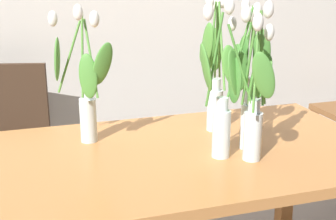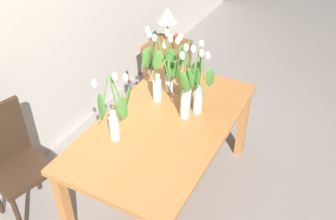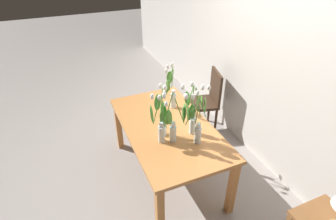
# 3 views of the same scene
# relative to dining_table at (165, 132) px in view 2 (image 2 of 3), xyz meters

# --- Properties ---
(ground_plane) EXTENTS (18.00, 18.00, 0.00)m
(ground_plane) POSITION_rel_dining_table_xyz_m (0.00, 0.00, -0.65)
(ground_plane) COLOR gray
(room_wall_rear) EXTENTS (9.00, 0.10, 2.70)m
(room_wall_rear) POSITION_rel_dining_table_xyz_m (0.00, 1.26, 0.70)
(room_wall_rear) COLOR beige
(room_wall_rear) RESTS_ON ground
(dining_table) EXTENTS (1.60, 0.90, 0.74)m
(dining_table) POSITION_rel_dining_table_xyz_m (0.00, 0.00, 0.00)
(dining_table) COLOR #B7753D
(dining_table) RESTS_ON ground
(tulip_vase_0) EXTENTS (0.20, 0.22, 0.57)m
(tulip_vase_0) POSITION_rel_dining_table_xyz_m (0.23, -0.15, 0.32)
(tulip_vase_0) COLOR silver
(tulip_vase_0) RESTS_ON dining_table
(tulip_vase_1) EXTENTS (0.24, 0.17, 0.56)m
(tulip_vase_1) POSITION_rel_dining_table_xyz_m (-0.33, 0.19, 0.30)
(tulip_vase_1) COLOR silver
(tulip_vase_1) RESTS_ON dining_table
(tulip_vase_2) EXTENTS (0.16, 0.27, 0.59)m
(tulip_vase_2) POSITION_rel_dining_table_xyz_m (0.22, 0.19, 0.34)
(tulip_vase_2) COLOR silver
(tulip_vase_2) RESTS_ON dining_table
(tulip_vase_3) EXTENTS (0.16, 0.17, 0.57)m
(tulip_vase_3) POSITION_rel_dining_table_xyz_m (0.35, 0.14, 0.31)
(tulip_vase_3) COLOR silver
(tulip_vase_3) RESTS_ON dining_table
(tulip_vase_4) EXTENTS (0.19, 0.23, 0.58)m
(tulip_vase_4) POSITION_rel_dining_table_xyz_m (0.25, -0.04, 0.27)
(tulip_vase_4) COLOR silver
(tulip_vase_4) RESTS_ON dining_table
(tulip_vase_5) EXTENTS (0.24, 0.12, 0.57)m
(tulip_vase_5) POSITION_rel_dining_table_xyz_m (0.13, -0.11, 0.28)
(tulip_vase_5) COLOR silver
(tulip_vase_5) RESTS_ON dining_table
(dining_chair) EXTENTS (0.48, 0.48, 0.93)m
(dining_chair) POSITION_rel_dining_table_xyz_m (-0.66, 0.92, -0.12)
(dining_chair) COLOR #382619
(dining_chair) RESTS_ON ground
(side_table) EXTENTS (0.44, 0.44, 0.55)m
(side_table) POSITION_rel_dining_table_xyz_m (1.48, 0.77, -0.22)
(side_table) COLOR brown
(side_table) RESTS_ON ground
(table_lamp) EXTENTS (0.22, 0.22, 0.40)m
(table_lamp) POSITION_rel_dining_table_xyz_m (1.53, 0.79, 0.21)
(table_lamp) COLOR olive
(table_lamp) RESTS_ON side_table
(pillar_candle) EXTENTS (0.06, 0.06, 0.07)m
(pillar_candle) POSITION_rel_dining_table_xyz_m (1.61, 0.71, -0.06)
(pillar_candle) COLOR #CC4C23
(pillar_candle) RESTS_ON side_table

